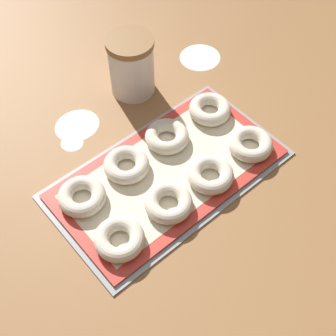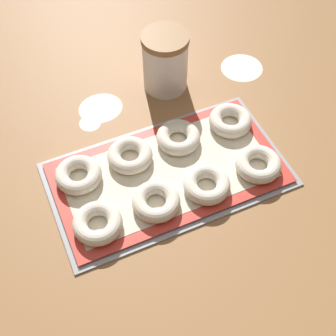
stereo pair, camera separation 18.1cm
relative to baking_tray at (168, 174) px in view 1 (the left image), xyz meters
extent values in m
plane|color=olive|center=(-0.01, 0.02, 0.00)|extent=(2.80, 2.80, 0.00)
cube|color=#93969B|center=(0.00, 0.00, 0.00)|extent=(0.54, 0.30, 0.01)
cube|color=red|center=(0.00, 0.00, 0.01)|extent=(0.51, 0.28, 0.00)
cube|color=beige|center=(0.00, 0.00, 0.01)|extent=(0.46, 0.23, 0.00)
torus|color=silver|center=(-0.19, -0.07, 0.02)|extent=(0.10, 0.10, 0.03)
torus|color=silver|center=(-0.06, -0.07, 0.02)|extent=(0.10, 0.10, 0.03)
torus|color=silver|center=(0.06, -0.08, 0.02)|extent=(0.10, 0.10, 0.03)
torus|color=silver|center=(0.19, -0.07, 0.02)|extent=(0.10, 0.10, 0.03)
torus|color=silver|center=(-0.19, 0.06, 0.02)|extent=(0.10, 0.10, 0.03)
torus|color=silver|center=(-0.07, 0.07, 0.02)|extent=(0.10, 0.10, 0.03)
torus|color=silver|center=(0.06, 0.07, 0.02)|extent=(0.10, 0.10, 0.03)
torus|color=silver|center=(0.20, 0.07, 0.02)|extent=(0.10, 0.10, 0.03)
cylinder|color=white|center=(0.11, 0.27, 0.07)|extent=(0.11, 0.11, 0.14)
cylinder|color=olive|center=(0.11, 0.27, 0.15)|extent=(0.12, 0.12, 0.02)
ellipsoid|color=white|center=(-0.07, 0.26, 0.00)|extent=(0.11, 0.10, 0.00)
ellipsoid|color=white|center=(-0.11, 0.22, 0.00)|extent=(0.05, 0.06, 0.00)
ellipsoid|color=white|center=(0.33, 0.25, 0.00)|extent=(0.12, 0.11, 0.00)
camera|label=1|loc=(-0.40, -0.47, 0.87)|focal=50.00mm
camera|label=2|loc=(-0.25, -0.57, 0.87)|focal=50.00mm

